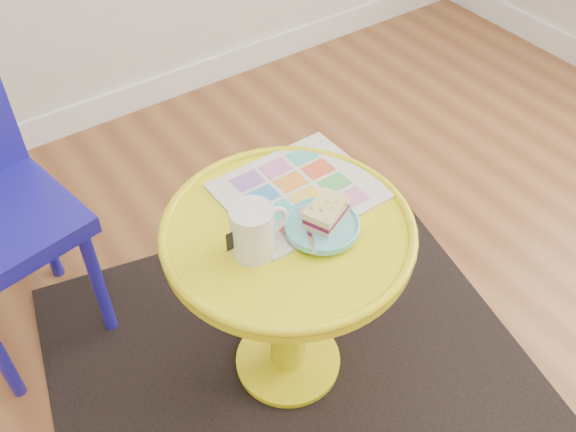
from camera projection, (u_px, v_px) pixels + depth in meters
rug at (288, 362)px, 1.84m from camera, size 1.50×1.35×0.01m
side_table at (288, 273)px, 1.57m from camera, size 0.58×0.58×0.55m
newspaper at (299, 190)px, 1.54m from camera, size 0.36×0.31×0.01m
mug at (254, 230)px, 1.36m from camera, size 0.14×0.10×0.12m
plate at (322, 226)px, 1.44m from camera, size 0.17×0.17×0.02m
cake_slice at (326, 212)px, 1.43m from camera, size 0.12×0.10×0.04m
fork at (308, 228)px, 1.42m from camera, size 0.08×0.14×0.00m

